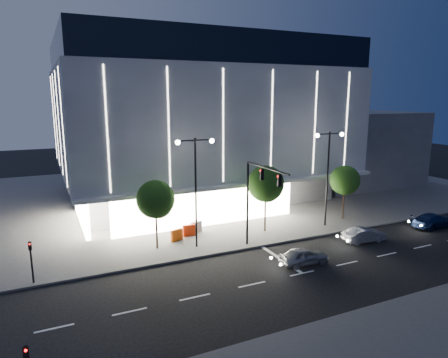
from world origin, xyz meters
TOP-DOWN VIEW (x-y plane):
  - ground at (0.00, 0.00)m, footprint 160.00×160.00m
  - sidewalk_museum at (5.00, 24.00)m, footprint 70.00×40.00m
  - museum at (2.98, 22.31)m, footprint 30.00×25.80m
  - annex_building at (26.00, 24.00)m, footprint 16.00×20.00m
  - traffic_mast at (1.00, 3.34)m, footprint 0.33×5.89m
  - street_lamp_west at (-3.00, 6.00)m, footprint 3.16×0.36m
  - street_lamp_east at (10.00, 6.00)m, footprint 3.16×0.36m
  - ped_signal_far at (-15.00, 4.50)m, footprint 0.22×0.24m
  - tree_left at (-5.97, 7.02)m, footprint 3.02×3.02m
  - tree_mid at (4.03, 7.02)m, footprint 3.25×3.25m
  - tree_right at (13.03, 7.02)m, footprint 2.91×2.91m
  - car_lead at (3.01, -0.26)m, footprint 3.78×1.67m
  - car_second at (10.41, 1.39)m, footprint 3.86×1.67m
  - car_third at (19.18, 1.57)m, footprint 4.56×1.86m
  - barrier_a at (-2.68, 8.67)m, footprint 1.11×0.30m
  - barrier_b at (-1.78, 9.26)m, footprint 1.13×0.47m
  - barrier_c at (-4.03, 7.95)m, footprint 1.12×0.59m

SIDE VIEW (x-z plane):
  - ground at x=0.00m, z-range 0.00..0.00m
  - sidewalk_museum at x=5.00m, z-range 0.00..0.15m
  - car_second at x=10.41m, z-range 0.00..1.23m
  - car_lead at x=3.01m, z-range 0.00..1.27m
  - barrier_a at x=-2.68m, z-range 0.15..1.15m
  - barrier_b at x=-1.78m, z-range 0.15..1.15m
  - barrier_c at x=-4.03m, z-range 0.15..1.15m
  - car_third at x=19.18m, z-range 0.00..1.32m
  - ped_signal_far at x=-15.00m, z-range 0.39..3.39m
  - tree_right at x=13.03m, z-range 1.13..6.64m
  - tree_left at x=-5.97m, z-range 1.17..6.90m
  - tree_mid at x=4.03m, z-range 1.26..7.41m
  - annex_building at x=26.00m, z-range 0.00..10.00m
  - traffic_mast at x=1.00m, z-range 1.49..8.56m
  - street_lamp_west at x=-3.00m, z-range 1.46..10.46m
  - street_lamp_east at x=10.00m, z-range 1.46..10.46m
  - museum at x=2.98m, z-range 0.27..18.27m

